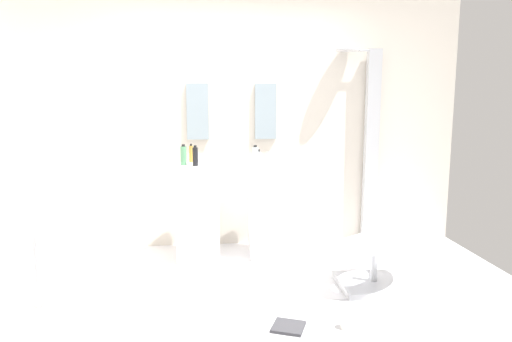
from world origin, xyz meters
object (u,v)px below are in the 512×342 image
object	(u,v)px
towel_rack	(55,226)
coffee_mug	(347,322)
pedestal_sink_right	(270,207)
soap_bottle_grey	(259,156)
magazine_charcoal	(288,327)
shower_column	(370,143)
soap_bottle_clear	(255,155)
lounge_chair	(375,247)
soap_bottle_amber	(191,154)
soap_bottle_black	(195,156)
pedestal_sink_left	(198,209)
soap_bottle_green	(183,155)

from	to	relation	value
towel_rack	coffee_mug	distance (m)	2.18
pedestal_sink_right	soap_bottle_grey	bearing A→B (deg)	134.93
magazine_charcoal	soap_bottle_grey	size ratio (longest dim) A/B	1.70
shower_column	soap_bottle_grey	size ratio (longest dim) A/B	16.87
shower_column	soap_bottle_clear	xyz separation A→B (m)	(-1.25, -0.35, -0.07)
lounge_chair	soap_bottle_clear	size ratio (longest dim) A/B	6.26
shower_column	soap_bottle_clear	distance (m)	1.30
soap_bottle_clear	soap_bottle_amber	world-z (taller)	soap_bottle_amber
coffee_mug	soap_bottle_black	world-z (taller)	soap_bottle_black
magazine_charcoal	soap_bottle_amber	distance (m)	2.04
pedestal_sink_right	magazine_charcoal	world-z (taller)	pedestal_sink_right
coffee_mug	soap_bottle_black	distance (m)	2.01
pedestal_sink_left	soap_bottle_clear	world-z (taller)	soap_bottle_clear
lounge_chair	soap_bottle_black	world-z (taller)	soap_bottle_black
soap_bottle_clear	soap_bottle_amber	distance (m)	0.63
soap_bottle_black	soap_bottle_clear	xyz separation A→B (m)	(0.57, 0.13, -0.01)
soap_bottle_green	soap_bottle_grey	distance (m)	0.74
pedestal_sink_right	soap_bottle_grey	distance (m)	0.52
towel_rack	shower_column	bearing A→B (deg)	25.71
lounge_chair	soap_bottle_amber	world-z (taller)	soap_bottle_amber
soap_bottle_black	soap_bottle_grey	bearing A→B (deg)	20.72
pedestal_sink_right	shower_column	distance (m)	1.30
shower_column	lounge_chair	world-z (taller)	shower_column
pedestal_sink_right	soap_bottle_black	world-z (taller)	soap_bottle_black
pedestal_sink_right	shower_column	bearing A→B (deg)	17.29
pedestal_sink_left	pedestal_sink_right	distance (m)	0.70
soap_bottle_amber	magazine_charcoal	bearing A→B (deg)	-67.06
towel_rack	lounge_chair	bearing A→B (deg)	2.83
soap_bottle_green	towel_rack	bearing A→B (deg)	-133.20
soap_bottle_clear	magazine_charcoal	bearing A→B (deg)	-87.00
lounge_chair	soap_bottle_black	bearing A→B (deg)	152.47
shower_column	soap_bottle_black	world-z (taller)	shower_column
soap_bottle_clear	soap_bottle_amber	bearing A→B (deg)	167.92
soap_bottle_clear	pedestal_sink_right	bearing A→B (deg)	0.90
soap_bottle_black	towel_rack	bearing A→B (deg)	-138.41
shower_column	soap_bottle_amber	xyz separation A→B (m)	(-1.87, -0.22, -0.07)
pedestal_sink_right	towel_rack	xyz separation A→B (m)	(-1.71, -1.01, 0.14)
lounge_chair	soap_bottle_amber	bearing A→B (deg)	145.96
towel_rack	magazine_charcoal	distance (m)	1.82
soap_bottle_black	shower_column	bearing A→B (deg)	14.56
lounge_chair	soap_bottle_grey	world-z (taller)	soap_bottle_grey
coffee_mug	soap_bottle_amber	world-z (taller)	soap_bottle_amber
pedestal_sink_left	soap_bottle_black	distance (m)	0.54
towel_rack	soap_bottle_amber	size ratio (longest dim) A/B	5.28
lounge_chair	towel_rack	distance (m)	2.47
magazine_charcoal	pedestal_sink_left	bearing A→B (deg)	134.64
pedestal_sink_right	magazine_charcoal	bearing A→B (deg)	-92.51
soap_bottle_grey	soap_bottle_amber	size ratio (longest dim) A/B	0.67
magazine_charcoal	soap_bottle_clear	world-z (taller)	soap_bottle_clear
pedestal_sink_right	soap_bottle_green	bearing A→B (deg)	-175.12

